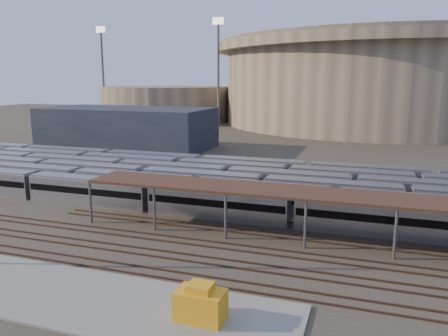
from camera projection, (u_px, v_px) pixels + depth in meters
ground at (145, 233)px, 49.23m from camera, size 420.00×420.00×0.00m
apron at (6, 284)px, 36.85m from camera, size 50.00×9.00×0.20m
subway_trains at (183, 180)px, 67.15m from camera, size 124.15×23.90×3.60m
inspection_shed at (352, 198)px, 45.04m from camera, size 60.30×6.00×5.30m
empty_tracks at (121, 248)px, 44.57m from camera, size 170.00×9.62×0.18m
stadium at (379, 81)px, 168.04m from camera, size 124.00×124.00×32.50m
secondary_arena at (168, 103)px, 187.34m from camera, size 56.00×56.00×14.00m
service_building at (127, 128)px, 110.27m from camera, size 42.00×20.00×10.00m
floodlight_0 at (218, 69)px, 156.63m from camera, size 4.00×1.00×38.40m
floodlight_1 at (103, 71)px, 183.18m from camera, size 4.00×1.00×38.40m
floodlight_3 at (297, 71)px, 196.76m from camera, size 4.00×1.00×38.40m
yellow_equipment at (200, 305)px, 31.01m from camera, size 3.51×2.23×2.17m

